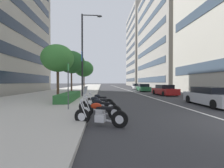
{
  "coord_description": "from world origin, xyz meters",
  "views": [
    {
      "loc": [
        -5.44,
        5.54,
        1.72
      ],
      "look_at": [
        15.98,
        4.05,
        1.45
      ],
      "focal_mm": 24.03,
      "sensor_mm": 36.0,
      "label": 1
    }
  ],
  "objects": [
    {
      "name": "car_mid_block_traffic",
      "position": [
        22.29,
        -2.3,
        0.64
      ],
      "size": [
        4.56,
        2.08,
        1.4
      ],
      "rotation": [
        0.0,
        0.0,
        -0.05
      ],
      "color": "#236038",
      "rests_on": "ground"
    },
    {
      "name": "street_tree_far_plaza",
      "position": [
        24.9,
        9.06,
        4.4
      ],
      "size": [
        3.76,
        3.76,
        5.86
      ],
      "color": "#473323",
      "rests_on": "sidewalk_right_plaza"
    },
    {
      "name": "motorcycle_nearest_camera",
      "position": [
        0.42,
        5.62,
        0.42
      ],
      "size": [
        0.94,
        2.11,
        1.1
      ],
      "rotation": [
        0.0,
        0.0,
        1.21
      ],
      "color": "black",
      "rests_on": "ground"
    },
    {
      "name": "street_tree_near_plaza_corner",
      "position": [
        8.1,
        9.41,
        3.81
      ],
      "size": [
        2.82,
        2.82,
        4.88
      ],
      "color": "#473323",
      "rests_on": "sidewalk_right_plaza"
    },
    {
      "name": "sidewalk_right_plaza",
      "position": [
        30.0,
        11.15,
        0.07
      ],
      "size": [
        160.0,
        10.0,
        0.15
      ],
      "primitive_type": "cube",
      "color": "#B2ADA3",
      "rests_on": "ground"
    },
    {
      "name": "motorcycle_far_end_row",
      "position": [
        2.99,
        5.81,
        0.44
      ],
      "size": [
        0.72,
        2.14,
        1.48
      ],
      "rotation": [
        0.0,
        0.0,
        1.35
      ],
      "color": "black",
      "rests_on": "ground"
    },
    {
      "name": "motorcycle_second_in_row",
      "position": [
        4.37,
        5.71,
        0.42
      ],
      "size": [
        1.42,
        1.84,
        1.11
      ],
      "rotation": [
        0.0,
        0.0,
        0.93
      ],
      "color": "black",
      "rests_on": "ground"
    },
    {
      "name": "office_tower_near_left",
      "position": [
        37.79,
        -18.89,
        15.02
      ],
      "size": [
        26.88,
        21.58,
        30.03
      ],
      "color": "gray",
      "rests_on": "ground"
    },
    {
      "name": "street_tree_mid_sidewalk",
      "position": [
        15.82,
        9.74,
        4.5
      ],
      "size": [
        3.67,
        3.67,
        5.92
      ],
      "color": "#473323",
      "rests_on": "sidewalk_right_plaza"
    },
    {
      "name": "car_lead_in_lane",
      "position": [
        29.18,
        -2.69,
        0.64
      ],
      "size": [
        4.41,
        1.94,
        1.38
      ],
      "rotation": [
        0.0,
        0.0,
        -0.04
      ],
      "color": "silver",
      "rests_on": "ground"
    },
    {
      "name": "office_tower_mid_left",
      "position": [
        66.05,
        -18.81,
        17.52
      ],
      "size": [
        22.85,
        21.42,
        35.04
      ],
      "color": "gray",
      "rests_on": "ground"
    },
    {
      "name": "car_far_down_avenue",
      "position": [
        4.99,
        -2.49,
        0.65
      ],
      "size": [
        4.65,
        2.09,
        1.36
      ],
      "rotation": [
        0.0,
        0.0,
        -0.05
      ],
      "color": "#B7B7BC",
      "rests_on": "ground"
    },
    {
      "name": "lane_centre_stripe",
      "position": [
        35.0,
        0.0,
        0.0
      ],
      "size": [
        110.0,
        0.16,
        0.01
      ],
      "primitive_type": "cube",
      "color": "silver",
      "rests_on": "ground"
    },
    {
      "name": "parking_sign_by_curb",
      "position": [
        3.32,
        7.46,
        1.75
      ],
      "size": [
        0.32,
        0.06,
        2.68
      ],
      "color": "#47494C",
      "rests_on": "sidewalk_right_plaza"
    },
    {
      "name": "clipped_hedge_bed",
      "position": [
        8.13,
        8.4,
        0.46
      ],
      "size": [
        5.87,
        1.1,
        0.62
      ],
      "primitive_type": "cube",
      "color": "#28602D",
      "rests_on": "sidewalk_right_plaza"
    },
    {
      "name": "car_following_behind",
      "position": [
        13.87,
        -2.8,
        0.64
      ],
      "size": [
        4.56,
        2.04,
        1.37
      ],
      "rotation": [
        0.0,
        0.0,
        0.04
      ],
      "color": "maroon",
      "rests_on": "ground"
    },
    {
      "name": "street_lamp_with_banners",
      "position": [
        11.51,
        7.4,
        5.5
      ],
      "size": [
        1.26,
        2.31,
        9.15
      ],
      "color": "#232326",
      "rests_on": "sidewalk_right_plaza"
    },
    {
      "name": "motorcycle_under_tarp",
      "position": [
        1.69,
        5.63,
        0.42
      ],
      "size": [
        1.09,
        1.97,
        1.11
      ],
      "rotation": [
        0.0,
        0.0,
        1.1
      ],
      "color": "black",
      "rests_on": "ground"
    }
  ]
}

